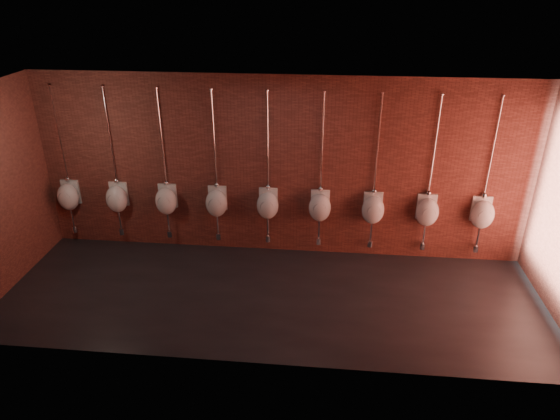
{
  "coord_description": "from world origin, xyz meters",
  "views": [
    {
      "loc": [
        0.79,
        -6.5,
        4.68
      ],
      "look_at": [
        0.05,
        0.9,
        1.1
      ],
      "focal_mm": 32.0,
      "sensor_mm": 36.0,
      "label": 1
    }
  ],
  "objects": [
    {
      "name": "urinal_4",
      "position": [
        -0.21,
        1.36,
        0.97
      ],
      "size": [
        0.4,
        0.35,
        2.72
      ],
      "color": "white",
      "rests_on": "ground"
    },
    {
      "name": "urinal_6",
      "position": [
        1.62,
        1.36,
        0.97
      ],
      "size": [
        0.4,
        0.35,
        2.72
      ],
      "color": "white",
      "rests_on": "ground"
    },
    {
      "name": "urinal_0",
      "position": [
        -3.87,
        1.36,
        0.97
      ],
      "size": [
        0.4,
        0.35,
        2.72
      ],
      "color": "white",
      "rests_on": "ground"
    },
    {
      "name": "ground",
      "position": [
        0.0,
        0.0,
        0.0
      ],
      "size": [
        8.5,
        8.5,
        0.0
      ],
      "primitive_type": "plane",
      "color": "black",
      "rests_on": "ground"
    },
    {
      "name": "urinal_8",
      "position": [
        3.44,
        1.36,
        0.97
      ],
      "size": [
        0.4,
        0.35,
        2.72
      ],
      "color": "white",
      "rests_on": "ground"
    },
    {
      "name": "urinal_2",
      "position": [
        -2.04,
        1.36,
        0.97
      ],
      "size": [
        0.4,
        0.35,
        2.72
      ],
      "color": "white",
      "rests_on": "ground"
    },
    {
      "name": "urinal_1",
      "position": [
        -2.96,
        1.36,
        0.97
      ],
      "size": [
        0.4,
        0.35,
        2.72
      ],
      "color": "white",
      "rests_on": "ground"
    },
    {
      "name": "urinal_5",
      "position": [
        0.7,
        1.36,
        0.97
      ],
      "size": [
        0.4,
        0.35,
        2.72
      ],
      "color": "white",
      "rests_on": "ground"
    },
    {
      "name": "urinal_3",
      "position": [
        -1.13,
        1.36,
        0.97
      ],
      "size": [
        0.4,
        0.35,
        2.72
      ],
      "color": "white",
      "rests_on": "ground"
    },
    {
      "name": "room_shell",
      "position": [
        0.0,
        0.0,
        2.01
      ],
      "size": [
        8.54,
        3.04,
        3.22
      ],
      "color": "black",
      "rests_on": "ground"
    },
    {
      "name": "urinal_7",
      "position": [
        2.53,
        1.36,
        0.97
      ],
      "size": [
        0.4,
        0.35,
        2.72
      ],
      "color": "white",
      "rests_on": "ground"
    }
  ]
}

